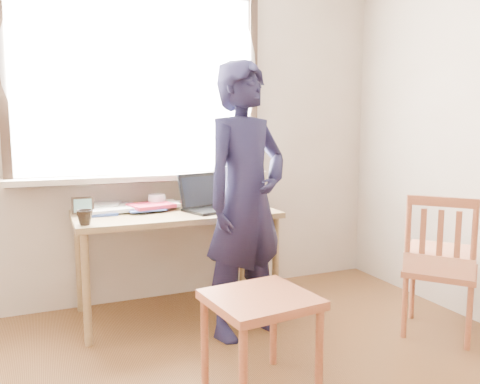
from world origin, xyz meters
name	(u,v)px	position (x,y,z in m)	size (l,w,h in m)	color
room_shell	(278,33)	(-0.02, 0.20, 1.64)	(3.52, 4.02, 2.61)	#B4A391
desk	(176,222)	(-0.05, 1.63, 0.64)	(1.34, 0.67, 0.72)	olive
laptop	(209,201)	(0.18, 1.60, 0.78)	(0.44, 0.39, 0.25)	black
mug_white	(157,201)	(-0.13, 1.83, 0.77)	(0.13, 0.13, 0.10)	white
mug_dark	(85,217)	(-0.66, 1.39, 0.76)	(0.10, 0.10, 0.09)	black
mouse	(248,206)	(0.45, 1.53, 0.74)	(0.10, 0.07, 0.04)	black
desk_clutter	(129,207)	(-0.33, 1.78, 0.74)	(0.87, 0.52, 0.05)	white
book_a	(110,208)	(-0.45, 1.85, 0.73)	(0.22, 0.29, 0.03)	white
book_b	(209,202)	(0.29, 1.91, 0.73)	(0.17, 0.24, 0.02)	white
picture_frame	(83,207)	(-0.64, 1.73, 0.77)	(0.14, 0.02, 0.11)	black
work_chair	(260,310)	(0.06, 0.50, 0.41)	(0.52, 0.50, 0.49)	#9E5233
side_chair	(441,261)	(1.36, 0.65, 0.47)	(0.56, 0.57, 0.89)	#9E5233
person	(246,200)	(0.26, 1.15, 0.84)	(0.61, 0.40, 1.68)	black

